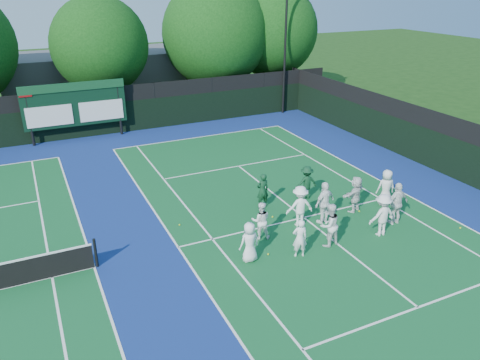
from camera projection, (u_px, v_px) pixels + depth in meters
name	position (u px, v px, depth m)	size (l,w,h in m)	color
ground	(317.00, 228.00, 18.63)	(120.00, 120.00, 0.00)	#173A0F
court_apron	(165.00, 251.00, 17.11)	(34.00, 32.00, 0.01)	navy
near_court	(304.00, 217.00, 19.46)	(11.05, 23.85, 0.01)	#115427
back_fence	(93.00, 115.00, 29.02)	(34.00, 0.08, 3.00)	black
divider_fence_right	(465.00, 155.00, 22.45)	(0.08, 32.00, 3.00)	black
scoreboard	(75.00, 105.00, 27.94)	(6.00, 0.21, 3.55)	black
clubhouse	(127.00, 77.00, 36.96)	(18.00, 6.00, 4.00)	#55555A
light_pole_right	(286.00, 23.00, 32.09)	(1.20, 0.30, 10.12)	black
tree_c	(102.00, 47.00, 31.21)	(6.40, 6.40, 8.27)	black
tree_d	(217.00, 36.00, 34.34)	(7.75, 7.75, 9.31)	black
tree_e	(273.00, 33.00, 36.18)	(7.01, 7.01, 8.94)	black
tennis_ball_0	(268.00, 254.00, 16.83)	(0.07, 0.07, 0.07)	#CDDE1A
tennis_ball_1	(359.00, 211.00, 19.93)	(0.07, 0.07, 0.07)	#CDDE1A
tennis_ball_2	(460.00, 228.00, 18.60)	(0.07, 0.07, 0.07)	#CDDE1A
tennis_ball_3	(180.00, 225.00, 18.83)	(0.07, 0.07, 0.07)	#CDDE1A
tennis_ball_4	(273.00, 217.00, 19.46)	(0.07, 0.07, 0.07)	#CDDE1A
player_front_0	(249.00, 242.00, 16.22)	(0.73, 0.48, 1.50)	white
player_front_1	(300.00, 238.00, 16.50)	(0.54, 0.35, 1.47)	white
player_front_2	(329.00, 225.00, 17.15)	(0.82, 0.64, 1.69)	white
player_front_3	(382.00, 215.00, 17.85)	(1.10, 0.63, 1.71)	white
player_front_4	(397.00, 204.00, 18.67)	(1.05, 0.44, 1.79)	white
player_back_0	(261.00, 220.00, 17.68)	(0.73, 0.57, 1.50)	white
player_back_1	(300.00, 206.00, 18.54)	(1.10, 0.63, 1.71)	white
player_back_2	(324.00, 203.00, 18.73)	(1.05, 0.44, 1.79)	white
player_back_3	(355.00, 194.00, 19.74)	(1.47, 0.47, 1.58)	silver
player_back_4	(386.00, 188.00, 20.28)	(0.80, 0.52, 1.63)	silver
coach_left	(263.00, 191.00, 20.08)	(0.57, 0.37, 1.56)	#0F3A1F
coach_right	(306.00, 183.00, 20.85)	(1.01, 0.58, 1.56)	#0F371E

